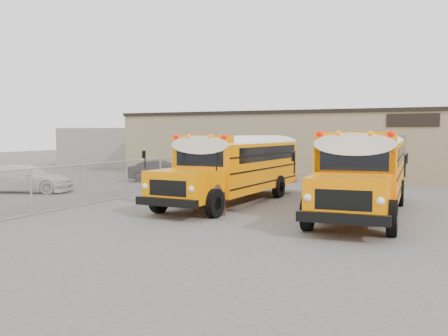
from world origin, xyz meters
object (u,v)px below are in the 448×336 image
at_px(car_dark, 161,171).
at_px(school_bus_left, 285,157).
at_px(tarp_bundle, 209,197).
at_px(car_white, 26,179).
at_px(school_bus_right, 377,158).

bearing_deg(car_dark, school_bus_left, -110.49).
bearing_deg(tarp_bundle, school_bus_left, 92.54).
relative_size(school_bus_left, car_white, 2.13).
distance_m(school_bus_left, car_dark, 8.47).
relative_size(car_white, car_dark, 1.20).
xyz_separation_m(school_bus_left, car_dark, (-8.40, 0.09, -1.10)).
bearing_deg(school_bus_left, car_white, -145.96).
distance_m(school_bus_right, car_dark, 13.61).
bearing_deg(school_bus_left, school_bus_right, -4.68).
xyz_separation_m(school_bus_left, car_white, (-11.72, -7.92, -1.06)).
xyz_separation_m(school_bus_left, tarp_bundle, (0.46, -10.39, -1.09)).
xyz_separation_m(tarp_bundle, car_dark, (-8.86, 10.48, -0.02)).
height_order(school_bus_right, car_dark, school_bus_right).
distance_m(car_white, car_dark, 8.67).
relative_size(school_bus_right, tarp_bundle, 8.15).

